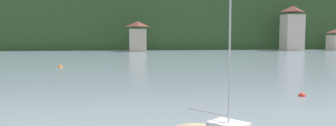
{
  "coord_description": "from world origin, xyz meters",
  "views": [
    {
      "loc": [
        -2.2,
        26.52,
        3.72
      ],
      "look_at": [
        0.0,
        45.05,
        2.18
      ],
      "focal_mm": 35.79,
      "sensor_mm": 36.0,
      "label": 1
    }
  ],
  "objects_px": {
    "shore_building_west": "(138,37)",
    "mooring_buoy_far": "(302,96)",
    "shore_building_westcentral": "(292,29)",
    "mooring_buoy_near": "(60,67)"
  },
  "relations": [
    {
      "from": "shore_building_west",
      "to": "mooring_buoy_far",
      "type": "distance_m",
      "value": 60.71
    },
    {
      "from": "shore_building_west",
      "to": "mooring_buoy_near",
      "type": "relative_size",
      "value": 13.86
    },
    {
      "from": "shore_building_west",
      "to": "mooring_buoy_near",
      "type": "xyz_separation_m",
      "value": [
        -10.17,
        -38.83,
        -3.42
      ]
    },
    {
      "from": "shore_building_west",
      "to": "mooring_buoy_near",
      "type": "height_order",
      "value": "shore_building_west"
    },
    {
      "from": "mooring_buoy_near",
      "to": "shore_building_westcentral",
      "type": "bearing_deg",
      "value": 38.88
    },
    {
      "from": "shore_building_west",
      "to": "shore_building_westcentral",
      "type": "distance_m",
      "value": 38.52
    },
    {
      "from": "shore_building_west",
      "to": "mooring_buoy_far",
      "type": "xyz_separation_m",
      "value": [
        8.37,
        -60.04,
        -3.42
      ]
    },
    {
      "from": "shore_building_west",
      "to": "shore_building_westcentral",
      "type": "relative_size",
      "value": 0.64
    },
    {
      "from": "mooring_buoy_near",
      "to": "mooring_buoy_far",
      "type": "height_order",
      "value": "mooring_buoy_near"
    },
    {
      "from": "shore_building_west",
      "to": "mooring_buoy_far",
      "type": "height_order",
      "value": "shore_building_west"
    }
  ]
}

